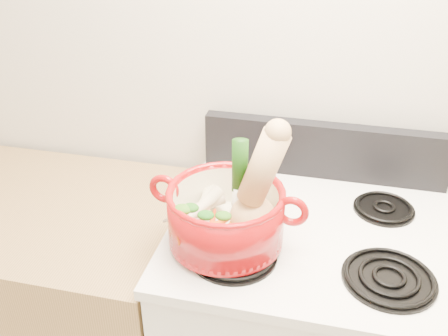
# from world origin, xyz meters

# --- Properties ---
(wall_back) EXTENTS (3.50, 0.02, 2.60)m
(wall_back) POSITION_xyz_m (0.00, 1.75, 1.30)
(wall_back) COLOR beige
(wall_back) RESTS_ON floor
(cooktop) EXTENTS (0.78, 0.67, 0.03)m
(cooktop) POSITION_xyz_m (0.00, 1.40, 0.93)
(cooktop) COLOR silver
(cooktop) RESTS_ON stove_body
(control_backsplash) EXTENTS (0.76, 0.05, 0.18)m
(control_backsplash) POSITION_xyz_m (0.00, 1.70, 1.04)
(control_backsplash) COLOR black
(control_backsplash) RESTS_ON cooktop
(counter_left) EXTENTS (1.36, 0.65, 0.90)m
(counter_left) POSITION_xyz_m (-1.07, 1.40, 0.45)
(counter_left) COLOR #977447
(counter_left) RESTS_ON floor
(burner_front_left) EXTENTS (0.22, 0.22, 0.02)m
(burner_front_left) POSITION_xyz_m (-0.19, 1.24, 0.96)
(burner_front_left) COLOR black
(burner_front_left) RESTS_ON cooktop
(burner_front_right) EXTENTS (0.22, 0.22, 0.02)m
(burner_front_right) POSITION_xyz_m (0.19, 1.24, 0.96)
(burner_front_right) COLOR black
(burner_front_right) RESTS_ON cooktop
(burner_back_left) EXTENTS (0.17, 0.17, 0.02)m
(burner_back_left) POSITION_xyz_m (-0.19, 1.54, 0.96)
(burner_back_left) COLOR black
(burner_back_left) RESTS_ON cooktop
(burner_back_right) EXTENTS (0.17, 0.17, 0.02)m
(burner_back_right) POSITION_xyz_m (0.19, 1.54, 0.96)
(burner_back_right) COLOR black
(burner_back_right) RESTS_ON cooktop
(dutch_oven) EXTENTS (0.32, 0.32, 0.15)m
(dutch_oven) POSITION_xyz_m (-0.22, 1.28, 1.04)
(dutch_oven) COLOR #93090B
(dutch_oven) RESTS_ON burner_front_left
(pot_handle_left) EXTENTS (0.08, 0.03, 0.08)m
(pot_handle_left) POSITION_xyz_m (-0.39, 1.30, 1.09)
(pot_handle_left) COLOR #93090B
(pot_handle_left) RESTS_ON dutch_oven
(pot_handle_right) EXTENTS (0.08, 0.03, 0.08)m
(pot_handle_right) POSITION_xyz_m (-0.05, 1.27, 1.09)
(pot_handle_right) COLOR #93090B
(pot_handle_right) RESTS_ON dutch_oven
(squash) EXTENTS (0.22, 0.15, 0.32)m
(squash) POSITION_xyz_m (-0.15, 1.29, 1.14)
(squash) COLOR tan
(squash) RESTS_ON dutch_oven
(leek) EXTENTS (0.05, 0.05, 0.26)m
(leek) POSITION_xyz_m (-0.19, 1.31, 1.13)
(leek) COLOR silver
(leek) RESTS_ON dutch_oven
(ginger) EXTENTS (0.09, 0.07, 0.04)m
(ginger) POSITION_xyz_m (-0.19, 1.38, 1.02)
(ginger) COLOR #D1B380
(ginger) RESTS_ON dutch_oven
(parsnip_0) EXTENTS (0.08, 0.25, 0.07)m
(parsnip_0) POSITION_xyz_m (-0.30, 1.32, 1.03)
(parsnip_0) COLOR beige
(parsnip_0) RESTS_ON dutch_oven
(parsnip_1) EXTENTS (0.16, 0.14, 0.05)m
(parsnip_1) POSITION_xyz_m (-0.32, 1.32, 1.03)
(parsnip_1) COLOR beige
(parsnip_1) RESTS_ON dutch_oven
(parsnip_2) EXTENTS (0.08, 0.19, 0.06)m
(parsnip_2) POSITION_xyz_m (-0.28, 1.34, 1.03)
(parsnip_2) COLOR beige
(parsnip_2) RESTS_ON dutch_oven
(parsnip_3) EXTENTS (0.11, 0.19, 0.06)m
(parsnip_3) POSITION_xyz_m (-0.30, 1.29, 1.04)
(parsnip_3) COLOR beige
(parsnip_3) RESTS_ON dutch_oven
(carrot_0) EXTENTS (0.05, 0.16, 0.04)m
(carrot_0) POSITION_xyz_m (-0.25, 1.25, 1.01)
(carrot_0) COLOR red
(carrot_0) RESTS_ON dutch_oven
(carrot_1) EXTENTS (0.11, 0.13, 0.04)m
(carrot_1) POSITION_xyz_m (-0.24, 1.25, 1.02)
(carrot_1) COLOR #BA3409
(carrot_1) RESTS_ON dutch_oven
(carrot_2) EXTENTS (0.04, 0.16, 0.04)m
(carrot_2) POSITION_xyz_m (-0.20, 1.26, 1.03)
(carrot_2) COLOR #BF5C09
(carrot_2) RESTS_ON dutch_oven
(carrot_3) EXTENTS (0.14, 0.11, 0.04)m
(carrot_3) POSITION_xyz_m (-0.25, 1.21, 1.03)
(carrot_3) COLOR #BC3309
(carrot_3) RESTS_ON dutch_oven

